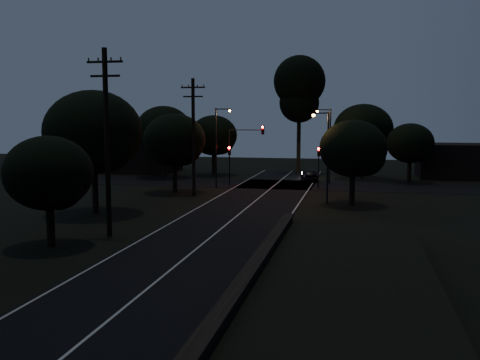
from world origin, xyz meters
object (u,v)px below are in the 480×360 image
at_px(signal_mast, 245,144).
at_px(streetlight_c, 326,151).
at_px(signal_left, 229,159).
at_px(signal_right, 319,160).
at_px(streetlight_a, 218,142).
at_px(tall_pine, 299,88).
at_px(car, 309,175).
at_px(utility_pole_mid, 107,140).
at_px(streetlight_b, 328,140).
at_px(utility_pole_far, 193,135).

height_order(signal_mast, streetlight_c, streetlight_c).
relative_size(signal_left, signal_right, 1.00).
height_order(signal_left, streetlight_a, streetlight_a).
distance_m(tall_pine, car, 13.70).
height_order(utility_pole_mid, tall_pine, tall_pine).
height_order(streetlight_b, streetlight_c, streetlight_b).
relative_size(utility_pole_mid, tall_pine, 0.74).
bearing_deg(streetlight_c, signal_mast, 131.19).
distance_m(streetlight_a, streetlight_b, 12.19).
relative_size(utility_pole_far, streetlight_a, 1.31).
bearing_deg(signal_right, signal_mast, 179.97).
distance_m(tall_pine, streetlight_b, 13.31).
bearing_deg(utility_pole_far, signal_right, 37.00).
distance_m(signal_left, streetlight_c, 14.52).
height_order(signal_right, streetlight_c, streetlight_c).
xyz_separation_m(signal_mast, streetlight_b, (8.22, 4.01, 0.30)).
bearing_deg(streetlight_c, signal_right, 97.02).
distance_m(tall_pine, signal_right, 17.36).
relative_size(signal_left, streetlight_b, 0.51).
relative_size(utility_pole_mid, streetlight_a, 1.38).
relative_size(streetlight_a, car, 1.98).
xyz_separation_m(signal_left, signal_mast, (1.69, 0.00, 1.50)).
distance_m(utility_pole_far, streetlight_b, 16.51).
bearing_deg(tall_pine, utility_pole_far, -106.93).
relative_size(tall_pine, streetlight_b, 1.87).
height_order(signal_right, car, signal_right).
height_order(tall_pine, streetlight_b, tall_pine).
xyz_separation_m(tall_pine, signal_right, (3.60, -15.01, -7.94)).
bearing_deg(car, signal_right, 91.15).
relative_size(signal_mast, streetlight_b, 0.78).
xyz_separation_m(tall_pine, car, (2.20, -9.00, -10.09)).
distance_m(utility_pole_mid, streetlight_a, 23.04).
xyz_separation_m(utility_pole_mid, streetlight_a, (0.69, 23.00, -1.10)).
relative_size(tall_pine, streetlight_a, 1.87).
xyz_separation_m(streetlight_c, car, (-2.63, 16.00, -3.66)).
xyz_separation_m(signal_right, car, (-1.40, 6.01, -2.15)).
xyz_separation_m(utility_pole_mid, signal_mast, (3.09, 24.99, -1.40)).
relative_size(utility_pole_mid, utility_pole_far, 1.05).
distance_m(utility_pole_mid, signal_mast, 25.22).
relative_size(utility_pole_far, signal_right, 2.56).
distance_m(signal_left, signal_mast, 2.26).
distance_m(streetlight_a, car, 12.33).
height_order(utility_pole_mid, signal_left, utility_pole_mid).
bearing_deg(signal_mast, utility_pole_mid, -97.04).
distance_m(signal_mast, streetlight_c, 13.28).
relative_size(utility_pole_far, car, 2.60).
bearing_deg(streetlight_a, signal_left, 70.41).
xyz_separation_m(signal_right, streetlight_b, (0.71, 4.01, 1.80)).
bearing_deg(streetlight_a, signal_mast, 39.77).
distance_m(tall_pine, streetlight_c, 26.26).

